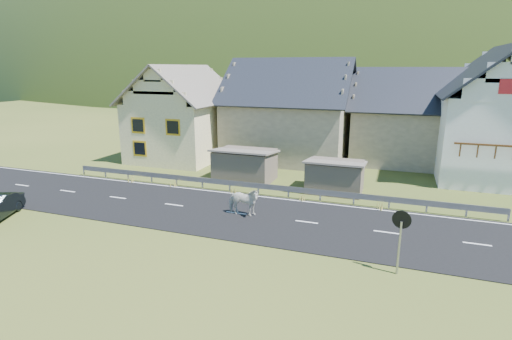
% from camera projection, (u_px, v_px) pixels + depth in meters
% --- Properties ---
extents(ground, '(160.00, 160.00, 0.00)m').
position_uv_depth(ground, '(236.00, 214.00, 22.29)').
color(ground, '#2F3F17').
rests_on(ground, ground).
extents(road, '(60.00, 7.00, 0.04)m').
position_uv_depth(road, '(236.00, 213.00, 22.28)').
color(road, black).
rests_on(road, ground).
extents(lane_markings, '(60.00, 6.60, 0.01)m').
position_uv_depth(lane_markings, '(236.00, 213.00, 22.28)').
color(lane_markings, silver).
rests_on(lane_markings, road).
extents(guardrail, '(28.10, 0.09, 0.75)m').
position_uv_depth(guardrail, '(258.00, 186.00, 25.50)').
color(guardrail, '#93969B').
rests_on(guardrail, ground).
extents(shed_left, '(4.30, 3.30, 2.40)m').
position_uv_depth(shed_left, '(245.00, 166.00, 28.59)').
color(shed_left, brown).
rests_on(shed_left, ground).
extents(shed_right, '(3.80, 2.90, 2.20)m').
position_uv_depth(shed_right, '(335.00, 177.00, 26.04)').
color(shed_right, brown).
rests_on(shed_right, ground).
extents(house_cream, '(7.80, 9.80, 8.30)m').
position_uv_depth(house_cream, '(183.00, 109.00, 35.40)').
color(house_cream, '#FDEDAE').
rests_on(house_cream, ground).
extents(house_stone_a, '(10.80, 9.80, 8.90)m').
position_uv_depth(house_stone_a, '(290.00, 106.00, 35.13)').
color(house_stone_a, tan).
rests_on(house_stone_a, ground).
extents(house_stone_b, '(9.80, 8.80, 8.10)m').
position_uv_depth(house_stone_b, '(410.00, 112.00, 33.79)').
color(house_stone_b, tan).
rests_on(house_stone_b, ground).
extents(house_white, '(8.80, 10.80, 9.70)m').
position_uv_depth(house_white, '(501.00, 108.00, 28.88)').
color(house_white, white).
rests_on(house_white, ground).
extents(mountain, '(440.00, 280.00, 260.00)m').
position_uv_depth(mountain, '(391.00, 128.00, 189.73)').
color(mountain, '#263713').
rests_on(mountain, ground).
extents(conifer_patch, '(76.00, 50.00, 28.00)m').
position_uv_depth(conifer_patch, '(211.00, 73.00, 139.01)').
color(conifer_patch, black).
rests_on(conifer_patch, ground).
extents(horse, '(0.86, 1.88, 1.59)m').
position_uv_depth(horse, '(243.00, 201.00, 21.75)').
color(horse, beige).
rests_on(horse, road).
extents(traffic_mirror, '(0.72, 0.26, 2.63)m').
position_uv_depth(traffic_mirror, '(401.00, 228.00, 15.39)').
color(traffic_mirror, '#93969B').
rests_on(traffic_mirror, ground).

